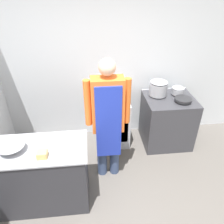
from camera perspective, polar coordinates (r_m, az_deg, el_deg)
The scene contains 10 objects.
wall_back at distance 3.76m, azimuth -3.62°, elevation 11.98°, with size 8.00×0.05×2.70m.
prep_counter at distance 3.06m, azimuth -19.19°, elevation -15.44°, with size 1.35×0.62×0.90m.
stove at distance 4.00m, azimuth 14.14°, elevation -2.20°, with size 0.82×0.73×0.91m.
fridge_unit at distance 3.89m, azimuth -0.09°, elevation -2.49°, with size 0.59×0.56×0.85m.
person_cook at distance 2.90m, azimuth -1.10°, elevation -1.24°, with size 0.60×0.24×1.83m.
mixing_bowl at distance 2.78m, azimuth -24.75°, elevation -8.66°, with size 0.31×0.31×0.09m.
plastic_tub at distance 2.58m, azimuth -17.79°, elevation -10.48°, with size 0.11×0.11×0.08m.
stock_pot at distance 3.76m, azimuth 12.01°, elevation 6.25°, with size 0.30×0.30×0.26m.
saute_pan at distance 3.71m, azimuth 18.10°, elevation 3.14°, with size 0.28×0.28×0.04m.
sauce_pot at distance 3.90m, azimuth 16.83°, elevation 5.48°, with size 0.22×0.22×0.13m.
Camera 1 is at (-0.15, -1.46, 2.61)m, focal length 35.00 mm.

